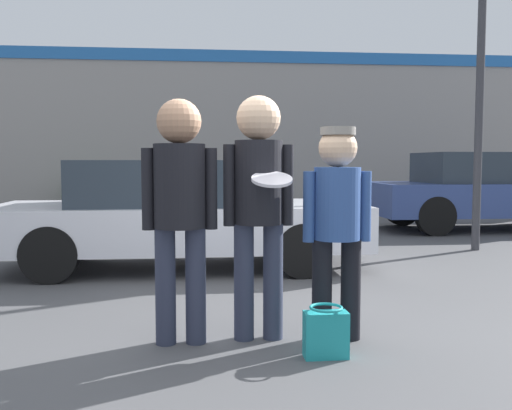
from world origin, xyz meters
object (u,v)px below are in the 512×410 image
person_right (337,214)px  parked_car_far (484,190)px  handbag (326,333)px  shrub (84,195)px  person_left (180,197)px  person_middle_with_frisbee (259,193)px  parked_car_near (178,213)px

person_right → parked_car_far: (4.60, 6.55, -0.18)m
person_right → handbag: 0.88m
shrub → person_left: bearing=-75.4°
person_right → parked_car_far: 8.01m
person_left → parked_car_far: size_ratio=0.40×
handbag → person_left: bearing=157.5°
person_left → handbag: 1.41m
person_left → shrub: bearing=104.6°
person_middle_with_frisbee → parked_car_near: (-0.69, 3.00, -0.42)m
person_left → handbag: bearing=-22.5°
parked_car_far → handbag: (-4.77, -6.94, -0.60)m
parked_car_far → handbag: 8.44m
person_left → person_right: size_ratio=1.12×
person_right → shrub: 10.79m
person_left → parked_car_far: (5.76, 6.53, -0.31)m
parked_car_near → shrub: parked_car_near is taller
person_right → parked_car_near: (-1.27, 3.07, -0.26)m
person_middle_with_frisbee → parked_car_near: person_middle_with_frisbee is taller
shrub → parked_car_far: bearing=-22.9°
parked_car_far → parked_car_near: bearing=-149.3°
person_left → person_right: (1.16, -0.02, -0.14)m
person_middle_with_frisbee → parked_car_far: 8.30m
person_left → parked_car_far: person_left is taller
person_left → person_right: 1.17m
person_right → parked_car_far: size_ratio=0.36×
parked_car_near → shrub: 7.46m
person_left → parked_car_far: 8.71m
person_left → parked_car_near: 3.08m
shrub → person_right: bearing=-69.4°
person_right → parked_car_near: 3.33m
parked_car_near → parked_car_far: 6.82m
handbag → shrub: bearing=109.1°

